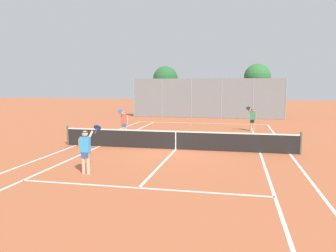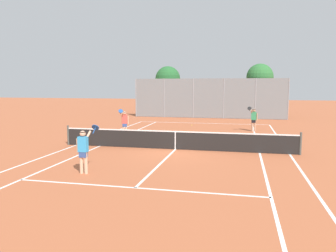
{
  "view_description": "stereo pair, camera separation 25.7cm",
  "coord_description": "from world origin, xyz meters",
  "px_view_note": "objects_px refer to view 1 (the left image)",
  "views": [
    {
      "loc": [
        2.97,
        -16.03,
        3.23
      ],
      "look_at": [
        -0.71,
        1.5,
        1.0
      ],
      "focal_mm": 35.0,
      "sensor_mm": 36.0,
      "label": 1
    },
    {
      "loc": [
        3.22,
        -15.97,
        3.23
      ],
      "look_at": [
        -0.71,
        1.5,
        1.0
      ],
      "focal_mm": 35.0,
      "sensor_mm": 36.0,
      "label": 2
    }
  ],
  "objects_px": {
    "loose_tennis_ball_2": "(190,125)",
    "tree_behind_left": "(164,79)",
    "loose_tennis_ball_1": "(225,136)",
    "player_near_side": "(86,149)",
    "player_far_left": "(124,122)",
    "loose_tennis_ball_0": "(192,140)",
    "tennis_net": "(176,140)",
    "player_far_right": "(252,118)",
    "tree_behind_right": "(258,78)"
  },
  "relations": [
    {
      "from": "loose_tennis_ball_2",
      "to": "tree_behind_left",
      "type": "relative_size",
      "value": 0.01
    },
    {
      "from": "loose_tennis_ball_1",
      "to": "tree_behind_left",
      "type": "bearing_deg",
      "value": 115.94
    },
    {
      "from": "player_near_side",
      "to": "player_far_left",
      "type": "xyz_separation_m",
      "value": [
        -1.63,
        8.74,
        0.0
      ]
    },
    {
      "from": "loose_tennis_ball_0",
      "to": "tree_behind_left",
      "type": "bearing_deg",
      "value": 107.83
    },
    {
      "from": "loose_tennis_ball_0",
      "to": "tree_behind_left",
      "type": "xyz_separation_m",
      "value": [
        -5.4,
        16.78,
        3.84
      ]
    },
    {
      "from": "tennis_net",
      "to": "player_far_left",
      "type": "xyz_separation_m",
      "value": [
        -4.01,
        3.55,
        0.42
      ]
    },
    {
      "from": "player_near_side",
      "to": "loose_tennis_ball_1",
      "type": "xyz_separation_m",
      "value": [
        4.7,
        9.85,
        -0.89
      ]
    },
    {
      "from": "player_near_side",
      "to": "loose_tennis_ball_0",
      "type": "relative_size",
      "value": 26.88
    },
    {
      "from": "player_far_right",
      "to": "player_near_side",
      "type": "bearing_deg",
      "value": -116.7
    },
    {
      "from": "tennis_net",
      "to": "player_far_left",
      "type": "height_order",
      "value": "player_far_left"
    },
    {
      "from": "loose_tennis_ball_1",
      "to": "tree_behind_right",
      "type": "height_order",
      "value": "tree_behind_right"
    },
    {
      "from": "player_near_side",
      "to": "tree_behind_left",
      "type": "bearing_deg",
      "value": 95.9
    },
    {
      "from": "loose_tennis_ball_0",
      "to": "loose_tennis_ball_1",
      "type": "xyz_separation_m",
      "value": [
        1.87,
        1.85,
        0.0
      ]
    },
    {
      "from": "player_near_side",
      "to": "player_far_left",
      "type": "bearing_deg",
      "value": 100.56
    },
    {
      "from": "tree_behind_right",
      "to": "tennis_net",
      "type": "bearing_deg",
      "value": -104.79
    },
    {
      "from": "tree_behind_right",
      "to": "player_near_side",
      "type": "bearing_deg",
      "value": -107.0
    },
    {
      "from": "tennis_net",
      "to": "player_near_side",
      "type": "xyz_separation_m",
      "value": [
        -2.38,
        -5.19,
        0.42
      ]
    },
    {
      "from": "tree_behind_left",
      "to": "loose_tennis_ball_1",
      "type": "bearing_deg",
      "value": -64.06
    },
    {
      "from": "loose_tennis_ball_1",
      "to": "tree_behind_left",
      "type": "xyz_separation_m",
      "value": [
        -7.26,
        14.93,
        3.84
      ]
    },
    {
      "from": "player_near_side",
      "to": "tree_behind_left",
      "type": "height_order",
      "value": "tree_behind_left"
    },
    {
      "from": "loose_tennis_ball_0",
      "to": "player_far_right",
      "type": "bearing_deg",
      "value": 53.2
    },
    {
      "from": "tree_behind_left",
      "to": "tennis_net",
      "type": "bearing_deg",
      "value": -75.86
    },
    {
      "from": "player_near_side",
      "to": "tree_behind_right",
      "type": "bearing_deg",
      "value": 73.0
    },
    {
      "from": "player_far_left",
      "to": "loose_tennis_ball_1",
      "type": "xyz_separation_m",
      "value": [
        6.33,
        1.11,
        -0.89
      ]
    },
    {
      "from": "player_near_side",
      "to": "loose_tennis_ball_1",
      "type": "relative_size",
      "value": 26.88
    },
    {
      "from": "loose_tennis_ball_0",
      "to": "tennis_net",
      "type": "bearing_deg",
      "value": -99.31
    },
    {
      "from": "tree_behind_left",
      "to": "player_near_side",
      "type": "bearing_deg",
      "value": -84.1
    },
    {
      "from": "loose_tennis_ball_1",
      "to": "loose_tennis_ball_2",
      "type": "distance_m",
      "value": 6.17
    },
    {
      "from": "tree_behind_right",
      "to": "loose_tennis_ball_2",
      "type": "bearing_deg",
      "value": -122.55
    },
    {
      "from": "player_far_left",
      "to": "tree_behind_right",
      "type": "distance_m",
      "value": 18.07
    },
    {
      "from": "tennis_net",
      "to": "player_far_left",
      "type": "distance_m",
      "value": 5.37
    },
    {
      "from": "loose_tennis_ball_0",
      "to": "tree_behind_left",
      "type": "relative_size",
      "value": 0.01
    },
    {
      "from": "player_near_side",
      "to": "tree_behind_left",
      "type": "relative_size",
      "value": 0.33
    },
    {
      "from": "loose_tennis_ball_0",
      "to": "loose_tennis_ball_2",
      "type": "height_order",
      "value": "same"
    },
    {
      "from": "loose_tennis_ball_1",
      "to": "tennis_net",
      "type": "bearing_deg",
      "value": -116.53
    },
    {
      "from": "loose_tennis_ball_2",
      "to": "tennis_net",
      "type": "bearing_deg",
      "value": -86.21
    },
    {
      "from": "tennis_net",
      "to": "player_far_right",
      "type": "xyz_separation_m",
      "value": [
        4.08,
        7.64,
        0.42
      ]
    },
    {
      "from": "player_far_left",
      "to": "loose_tennis_ball_1",
      "type": "bearing_deg",
      "value": 9.92
    },
    {
      "from": "loose_tennis_ball_2",
      "to": "tree_behind_right",
      "type": "height_order",
      "value": "tree_behind_right"
    },
    {
      "from": "tree_behind_left",
      "to": "tree_behind_right",
      "type": "xyz_separation_m",
      "value": [
        9.93,
        -0.67,
        0.13
      ]
    },
    {
      "from": "tennis_net",
      "to": "tree_behind_right",
      "type": "relative_size",
      "value": 2.21
    },
    {
      "from": "tennis_net",
      "to": "player_near_side",
      "type": "bearing_deg",
      "value": -114.62
    },
    {
      "from": "loose_tennis_ball_2",
      "to": "player_near_side",
      "type": "bearing_deg",
      "value": -96.4
    },
    {
      "from": "loose_tennis_ball_1",
      "to": "player_near_side",
      "type": "bearing_deg",
      "value": -115.53
    },
    {
      "from": "player_far_right",
      "to": "loose_tennis_ball_1",
      "type": "height_order",
      "value": "player_far_right"
    },
    {
      "from": "player_far_left",
      "to": "player_far_right",
      "type": "bearing_deg",
      "value": 26.85
    },
    {
      "from": "tennis_net",
      "to": "loose_tennis_ball_0",
      "type": "height_order",
      "value": "tennis_net"
    },
    {
      "from": "player_near_side",
      "to": "tree_behind_right",
      "type": "distance_m",
      "value": 25.4
    },
    {
      "from": "tennis_net",
      "to": "player_near_side",
      "type": "height_order",
      "value": "player_near_side"
    },
    {
      "from": "loose_tennis_ball_0",
      "to": "loose_tennis_ball_2",
      "type": "bearing_deg",
      "value": 98.85
    }
  ]
}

